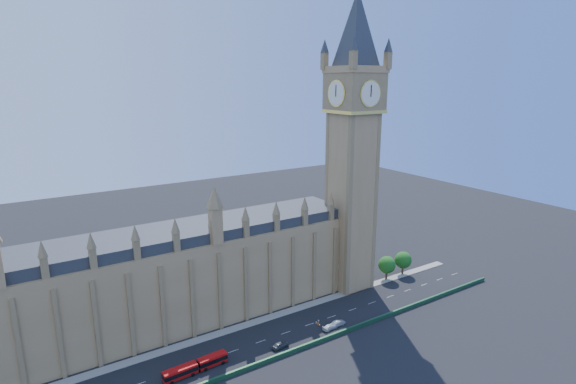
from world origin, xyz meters
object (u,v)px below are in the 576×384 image
car_silver (338,323)px  car_white (330,327)px  red_bus (196,367)px  car_grey (280,345)px

car_silver → car_white: size_ratio=0.96×
red_bus → car_silver: bearing=-5.3°
car_grey → car_white: size_ratio=0.99×
car_silver → car_white: (-2.95, -0.27, -0.06)m
car_silver → car_grey: bearing=87.6°
car_grey → car_silver: 19.47m
car_silver → car_white: car_silver is taller
red_bus → car_grey: red_bus is taller
red_bus → car_grey: size_ratio=3.36×
red_bus → car_silver: size_ratio=3.45×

